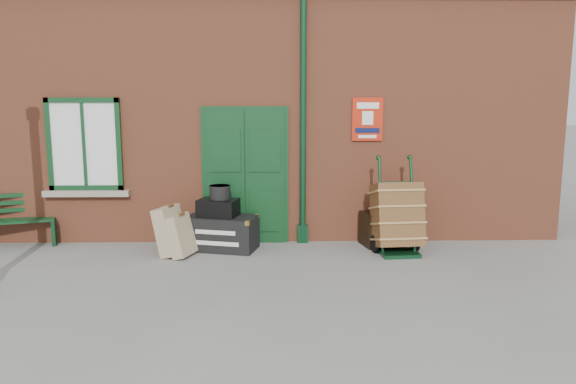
{
  "coord_description": "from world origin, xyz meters",
  "views": [
    {
      "loc": [
        0.21,
        -7.69,
        2.41
      ],
      "look_at": [
        0.39,
        0.6,
        1.0
      ],
      "focal_mm": 35.0,
      "sensor_mm": 36.0,
      "label": 1
    }
  ],
  "objects_px": {
    "porter_trolley": "(397,217)",
    "dark_trunk": "(385,229)",
    "bench": "(9,219)",
    "houdini_trunk": "(222,233)"
  },
  "relations": [
    {
      "from": "porter_trolley",
      "to": "dark_trunk",
      "type": "distance_m",
      "value": 0.56
    },
    {
      "from": "bench",
      "to": "dark_trunk",
      "type": "relative_size",
      "value": 1.96
    },
    {
      "from": "porter_trolley",
      "to": "dark_trunk",
      "type": "xyz_separation_m",
      "value": [
        -0.08,
        0.46,
        -0.3
      ]
    },
    {
      "from": "dark_trunk",
      "to": "houdini_trunk",
      "type": "bearing_deg",
      "value": 172.55
    },
    {
      "from": "porter_trolley",
      "to": "dark_trunk",
      "type": "bearing_deg",
      "value": 94.86
    },
    {
      "from": "bench",
      "to": "dark_trunk",
      "type": "bearing_deg",
      "value": -17.5
    },
    {
      "from": "porter_trolley",
      "to": "dark_trunk",
      "type": "relative_size",
      "value": 1.95
    },
    {
      "from": "houdini_trunk",
      "to": "dark_trunk",
      "type": "distance_m",
      "value": 2.67
    },
    {
      "from": "bench",
      "to": "porter_trolley",
      "type": "distance_m",
      "value": 6.26
    },
    {
      "from": "bench",
      "to": "dark_trunk",
      "type": "height_order",
      "value": "bench"
    }
  ]
}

